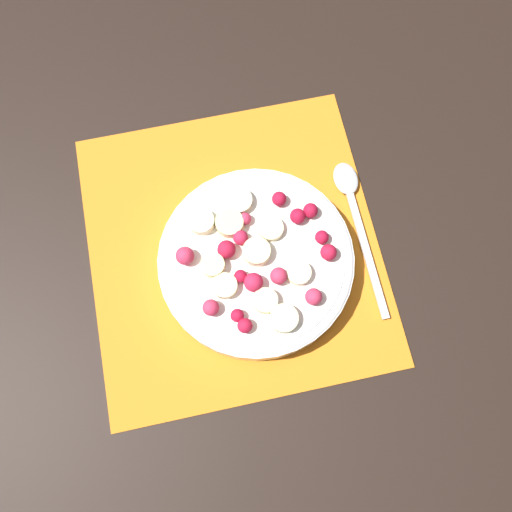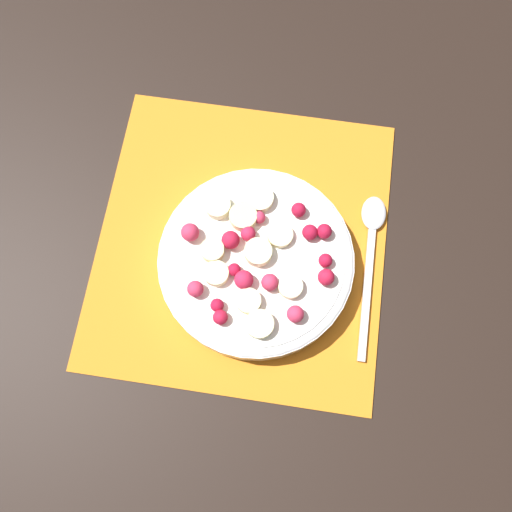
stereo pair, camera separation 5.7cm
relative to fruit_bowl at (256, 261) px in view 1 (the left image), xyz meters
name	(u,v)px [view 1 (the left image)]	position (x,y,z in m)	size (l,w,h in m)	color
ground_plane	(234,248)	(-0.03, -0.02, -0.03)	(3.00, 3.00, 0.00)	black
placemat	(234,247)	(-0.03, -0.02, -0.03)	(0.37, 0.35, 0.01)	orange
fruit_bowl	(256,261)	(0.00, 0.00, 0.00)	(0.23, 0.23, 0.06)	white
spoon	(353,204)	(-0.05, 0.14, -0.02)	(0.21, 0.03, 0.01)	silver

